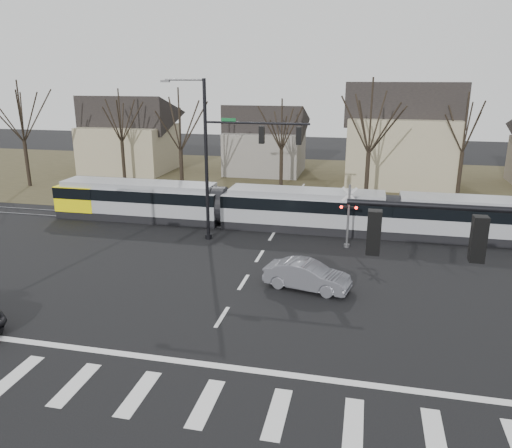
# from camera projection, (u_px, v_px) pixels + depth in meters

# --- Properties ---
(ground) EXTENTS (140.00, 140.00, 0.00)m
(ground) POSITION_uv_depth(u_px,v_px,m) (208.00, 339.00, 20.45)
(ground) COLOR black
(grass_verge) EXTENTS (140.00, 28.00, 0.01)m
(grass_verge) POSITION_uv_depth(u_px,v_px,m) (305.00, 182.00, 50.35)
(grass_verge) COLOR #38331E
(grass_verge) RESTS_ON ground
(crosswalk) EXTENTS (27.00, 2.60, 0.01)m
(crosswalk) POSITION_uv_depth(u_px,v_px,m) (172.00, 398.00, 16.70)
(crosswalk) COLOR silver
(crosswalk) RESTS_ON ground
(stop_line) EXTENTS (28.00, 0.35, 0.01)m
(stop_line) POSITION_uv_depth(u_px,v_px,m) (194.00, 363.00, 18.76)
(stop_line) COLOR silver
(stop_line) RESTS_ON ground
(lane_dashes) EXTENTS (0.18, 30.00, 0.01)m
(lane_dashes) POSITION_uv_depth(u_px,v_px,m) (277.00, 227.00, 35.40)
(lane_dashes) COLOR silver
(lane_dashes) RESTS_ON ground
(rail_pair) EXTENTS (90.00, 1.52, 0.06)m
(rail_pair) POSITION_uv_depth(u_px,v_px,m) (277.00, 228.00, 35.21)
(rail_pair) COLOR #59595E
(rail_pair) RESTS_ON ground
(tram) EXTENTS (36.97, 2.74, 2.80)m
(tram) POSITION_uv_depth(u_px,v_px,m) (303.00, 208.00, 34.59)
(tram) COLOR gray
(tram) RESTS_ON ground
(sedan) EXTENTS (3.26, 4.94, 1.43)m
(sedan) POSITION_uv_depth(u_px,v_px,m) (307.00, 275.00, 25.09)
(sedan) COLOR slate
(sedan) RESTS_ON ground
(signal_pole_far) EXTENTS (9.28, 0.44, 10.20)m
(signal_pole_far) POSITION_uv_depth(u_px,v_px,m) (230.00, 153.00, 30.99)
(signal_pole_far) COLOR black
(signal_pole_far) RESTS_ON ground
(rail_crossing_signal) EXTENTS (1.08, 0.36, 4.00)m
(rail_crossing_signal) POSITION_uv_depth(u_px,v_px,m) (348.00, 218.00, 30.82)
(rail_crossing_signal) COLOR #59595B
(rail_crossing_signal) RESTS_ON ground
(tree_row) EXTENTS (59.20, 7.20, 10.00)m
(tree_row) POSITION_uv_depth(u_px,v_px,m) (322.00, 140.00, 42.89)
(tree_row) COLOR black
(tree_row) RESTS_ON ground
(house_a) EXTENTS (9.72, 8.64, 8.60)m
(house_a) POSITION_uv_depth(u_px,v_px,m) (129.00, 131.00, 55.11)
(house_a) COLOR gray
(house_a) RESTS_ON ground
(house_b) EXTENTS (8.64, 7.56, 7.65)m
(house_b) POSITION_uv_depth(u_px,v_px,m) (265.00, 136.00, 54.00)
(house_b) COLOR slate
(house_b) RESTS_ON ground
(house_c) EXTENTS (10.80, 8.64, 10.10)m
(house_c) POSITION_uv_depth(u_px,v_px,m) (402.00, 131.00, 47.91)
(house_c) COLOR gray
(house_c) RESTS_ON ground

